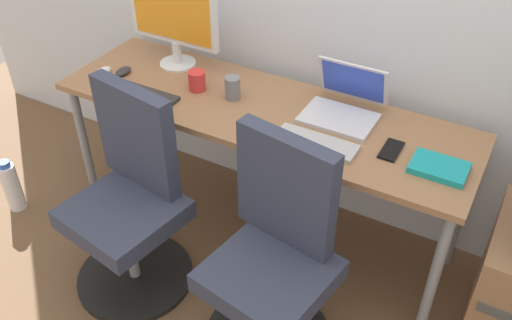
% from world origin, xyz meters
% --- Properties ---
extents(ground_plane, '(5.28, 5.28, 0.00)m').
position_xyz_m(ground_plane, '(0.00, 0.00, 0.00)').
color(ground_plane, brown).
extents(desk, '(1.91, 0.58, 0.74)m').
position_xyz_m(desk, '(0.00, 0.00, 0.67)').
color(desk, '#996B47').
rests_on(desk, ground).
extents(office_chair_left, '(0.54, 0.54, 0.94)m').
position_xyz_m(office_chair_left, '(-0.37, -0.52, 0.42)').
color(office_chair_left, black).
rests_on(office_chair_left, ground).
extents(office_chair_right, '(0.54, 0.54, 0.94)m').
position_xyz_m(office_chair_right, '(0.34, -0.52, 0.42)').
color(office_chair_right, black).
rests_on(office_chair_right, ground).
extents(water_bottle_on_floor, '(0.09, 0.09, 0.31)m').
position_xyz_m(water_bottle_on_floor, '(-1.23, -0.50, 0.15)').
color(water_bottle_on_floor, white).
rests_on(water_bottle_on_floor, ground).
extents(desktop_monitor, '(0.48, 0.18, 0.43)m').
position_xyz_m(desktop_monitor, '(-0.56, 0.15, 0.99)').
color(desktop_monitor, silver).
rests_on(desktop_monitor, desk).
extents(open_laptop, '(0.31, 0.29, 0.22)m').
position_xyz_m(open_laptop, '(0.34, 0.13, 0.80)').
color(open_laptop, silver).
rests_on(open_laptop, desk).
extents(keyboard_by_monitor, '(0.34, 0.12, 0.02)m').
position_xyz_m(keyboard_by_monitor, '(-0.52, -0.18, 0.75)').
color(keyboard_by_monitor, '#2D2D2D').
rests_on(keyboard_by_monitor, desk).
extents(keyboard_by_laptop, '(0.34, 0.12, 0.02)m').
position_xyz_m(keyboard_by_laptop, '(0.32, -0.14, 0.75)').
color(keyboard_by_laptop, '#B7B7B7').
rests_on(keyboard_by_laptop, desk).
extents(mouse_by_monitor, '(0.06, 0.10, 0.03)m').
position_xyz_m(mouse_by_monitor, '(-0.73, -0.06, 0.76)').
color(mouse_by_monitor, '#2D2D2D').
rests_on(mouse_by_monitor, desk).
extents(mouse_by_laptop, '(0.06, 0.10, 0.03)m').
position_xyz_m(mouse_by_laptop, '(-0.81, -0.11, 0.76)').
color(mouse_by_laptop, silver).
rests_on(mouse_by_laptop, desk).
extents(coffee_mug, '(0.08, 0.08, 0.09)m').
position_xyz_m(coffee_mug, '(-0.34, -0.01, 0.79)').
color(coffee_mug, red).
rests_on(coffee_mug, desk).
extents(pen_cup, '(0.07, 0.07, 0.10)m').
position_xyz_m(pen_cup, '(-0.15, 0.01, 0.79)').
color(pen_cup, slate).
rests_on(pen_cup, desk).
extents(phone_near_laptop, '(0.07, 0.14, 0.01)m').
position_xyz_m(phone_near_laptop, '(0.61, -0.03, 0.75)').
color(phone_near_laptop, black).
rests_on(phone_near_laptop, desk).
extents(notebook, '(0.21, 0.15, 0.03)m').
position_xyz_m(notebook, '(0.80, -0.06, 0.75)').
color(notebook, teal).
rests_on(notebook, desk).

